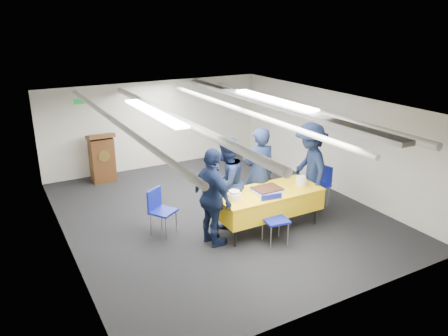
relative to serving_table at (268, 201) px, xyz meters
The scene contains 14 objects.
ground 1.30m from the serving_table, 115.96° to the left, with size 7.00×7.00×0.00m, color black.
room_shell 1.97m from the serving_table, 106.03° to the left, with size 6.00×7.00×2.30m.
serving_table is the anchor object (origin of this frame).
sheet_cake 0.27m from the serving_table, 139.58° to the right, with size 0.54×0.42×0.09m.
plate_stack_left 0.83m from the serving_table, behind, with size 0.24×0.24×0.17m.
plate_stack_right 0.80m from the serving_table, ahead, with size 0.21×0.21×0.18m.
podium 4.61m from the serving_table, 117.27° to the left, with size 0.62×0.53×1.25m.
chair_near 0.51m from the serving_table, 112.24° to the right, with size 0.47×0.47×0.87m.
chair_right 1.69m from the serving_table, 13.02° to the left, with size 0.49×0.49×0.87m.
chair_left 2.06m from the serving_table, 156.25° to the left, with size 0.58×0.58×0.87m.
sailor_a 0.69m from the serving_table, 74.62° to the left, with size 0.68×0.45×1.87m, color #0E1732.
sailor_b 0.86m from the serving_table, 141.76° to the left, with size 0.86×0.67×1.77m, color #0E1732.
sailor_c 1.25m from the serving_table, behind, with size 1.05×0.44×1.80m, color #0E1732.
sailor_d 1.31m from the serving_table, 12.93° to the left, with size 1.22×0.70×1.88m, color #0E1732.
Camera 1 is at (-3.92, -7.33, 3.92)m, focal length 35.00 mm.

